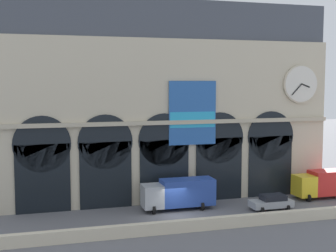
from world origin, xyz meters
The scene contains 6 objects.
ground_plane centered at (0.00, 0.00, 0.00)m, with size 200.00×200.00×0.00m, color slate.
quay_parapet_wall centered at (0.00, -4.65, 0.53)m, with size 90.00×0.70×1.06m, color beige.
station_building centered at (0.03, 7.57, 10.66)m, with size 39.07×5.55×21.91m.
box_truck_center centered at (0.86, 2.38, 1.70)m, with size 7.50×2.91×3.12m.
car_mideast centered at (9.97, -0.37, 0.80)m, with size 4.40×2.22×1.55m.
box_truck_east centered at (18.36, 2.41, 1.70)m, with size 7.50×2.91×3.12m.
Camera 1 is at (-13.04, -42.14, 13.03)m, focal length 49.40 mm.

